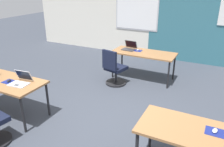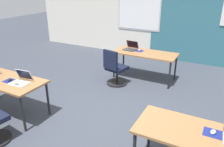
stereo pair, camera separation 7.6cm
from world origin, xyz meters
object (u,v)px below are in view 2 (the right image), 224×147
chair_far_left (115,70)px  laptop_near_left_inner (21,80)px  mouse_near_left_inner (10,80)px  laptop_far_left (131,48)px  mouse_far_left (139,50)px  mouse_near_right_end (213,132)px  desk_near_left (5,82)px  desk_far_center (145,55)px  desk_near_right (201,138)px

chair_far_left → laptop_near_left_inner: size_ratio=2.53×
chair_far_left → mouse_near_left_inner: 2.42m
laptop_far_left → chair_far_left: bearing=-90.9°
mouse_far_left → chair_far_left: (-0.31, -0.75, -0.36)m
mouse_near_right_end → laptop_near_left_inner: bearing=-179.1°
mouse_far_left → mouse_near_left_inner: bearing=-115.6°
desk_near_left → laptop_near_left_inner: (0.42, 0.02, 0.11)m
chair_far_left → laptop_near_left_inner: bearing=81.2°
laptop_far_left → mouse_far_left: size_ratio=3.47×
laptop_near_left_inner → chair_far_left: bearing=62.1°
mouse_far_left → mouse_near_left_inner: same height
desk_near_left → desk_far_center: size_ratio=1.00×
desk_near_right → laptop_far_left: bearing=127.2°
mouse_far_left → laptop_near_left_inner: laptop_near_left_inner is taller
desk_near_right → mouse_near_right_end: 0.16m
desk_far_center → laptop_far_left: bearing=170.2°
desk_near_left → chair_far_left: chair_far_left is taller
desk_near_right → laptop_far_left: size_ratio=4.53×
desk_far_center → laptop_near_left_inner: (-1.33, -2.78, 0.11)m
mouse_near_left_inner → desk_near_right: bearing=0.3°
desk_far_center → mouse_near_left_inner: bearing=-119.2°
mouse_far_left → desk_near_left: bearing=-118.5°
desk_near_right → mouse_near_right_end: size_ratio=14.51×
desk_far_center → mouse_near_right_end: size_ratio=14.51×
laptop_far_left → mouse_near_left_inner: (-1.14, -2.89, -0.03)m
desk_near_left → laptop_near_left_inner: bearing=3.4°
desk_far_center → mouse_near_right_end: bearing=-55.7°
desk_near_left → chair_far_left: size_ratio=1.74×
mouse_near_right_end → desk_near_left: bearing=-178.8°
laptop_far_left → chair_far_left: laptop_far_left is taller
desk_far_center → desk_near_left: bearing=-122.0°
desk_near_right → desk_far_center: bearing=122.0°
desk_near_left → mouse_near_right_end: size_ratio=14.51×
mouse_near_right_end → mouse_near_left_inner: size_ratio=0.99×
desk_near_left → desk_near_right: bearing=0.0°
desk_near_left → mouse_near_left_inner: bearing=-6.5°
desk_near_left → desk_near_right: same height
mouse_far_left → mouse_near_left_inner: 3.20m
desk_near_right → mouse_near_left_inner: (-3.33, -0.02, 0.08)m
desk_far_center → mouse_near_right_end: mouse_near_right_end is taller
mouse_far_left → desk_far_center: bearing=-19.4°
chair_far_left → desk_near_left: bearing=72.2°
desk_near_right → mouse_near_right_end: bearing=34.0°
mouse_far_left → chair_far_left: size_ratio=0.11×
chair_far_left → mouse_near_left_inner: bearing=76.0°
desk_near_left → laptop_far_left: 3.16m
desk_near_right → laptop_near_left_inner: laptop_near_left_inner is taller
desk_near_right → mouse_near_left_inner: size_ratio=14.32×
chair_far_left → desk_near_right: bearing=149.5°
desk_far_center → mouse_far_left: (-0.19, 0.07, 0.08)m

